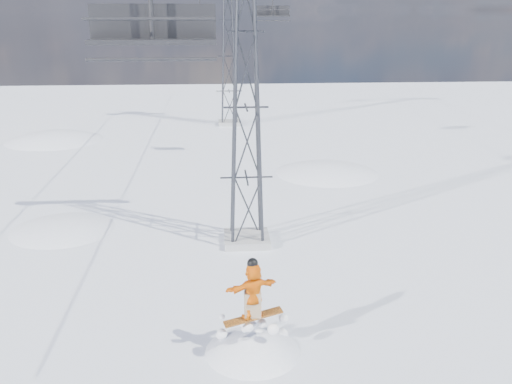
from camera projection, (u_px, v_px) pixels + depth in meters
ground at (234, 358)px, 15.45m from camera, size 120.00×120.00×0.00m
snow_terrain at (154, 300)px, 38.22m from camera, size 39.00×37.00×22.00m
lift_tower_near at (246, 108)px, 21.44m from camera, size 5.20×1.80×11.43m
lift_tower_far at (229, 57)px, 45.19m from camera, size 5.20×1.80×11.43m
lift_chair_near at (152, 27)px, 9.65m from camera, size 2.16×0.62×2.68m
lift_chair_mid at (273, 12)px, 32.20m from camera, size 1.99×0.57×2.46m
lift_chair_far at (200, 12)px, 45.92m from camera, size 2.04×0.59×2.53m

